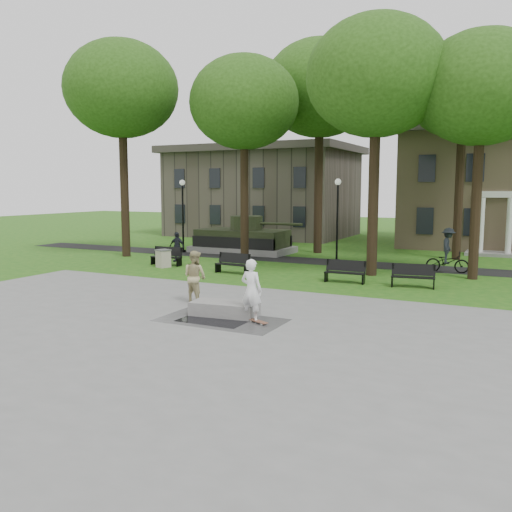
% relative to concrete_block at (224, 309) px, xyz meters
% --- Properties ---
extents(ground, '(120.00, 120.00, 0.00)m').
position_rel_concrete_block_xyz_m(ground, '(-1.30, 2.01, -0.24)').
color(ground, '#1D5113').
rests_on(ground, ground).
extents(plaza, '(22.00, 16.00, 0.02)m').
position_rel_concrete_block_xyz_m(plaza, '(-1.30, -2.99, -0.23)').
color(plaza, gray).
rests_on(plaza, ground).
extents(footpath, '(44.00, 2.60, 0.01)m').
position_rel_concrete_block_xyz_m(footpath, '(-1.30, 14.01, -0.24)').
color(footpath, black).
rests_on(footpath, ground).
extents(building_left, '(15.00, 10.00, 7.20)m').
position_rel_concrete_block_xyz_m(building_left, '(-12.30, 28.51, 3.35)').
color(building_left, '#4C443D').
rests_on(building_left, ground).
extents(tree_0, '(6.80, 6.80, 12.97)m').
position_rel_concrete_block_xyz_m(tree_0, '(-13.30, 11.01, 9.78)').
color(tree_0, black).
rests_on(tree_0, ground).
extents(tree_1, '(6.20, 6.20, 11.63)m').
position_rel_concrete_block_xyz_m(tree_1, '(-5.80, 12.51, 8.71)').
color(tree_1, black).
rests_on(tree_1, ground).
extents(tree_2, '(6.60, 6.60, 12.16)m').
position_rel_concrete_block_xyz_m(tree_2, '(2.20, 10.51, 9.07)').
color(tree_2, black).
rests_on(tree_2, ground).
extents(tree_3, '(6.00, 6.00, 11.19)m').
position_rel_concrete_block_xyz_m(tree_3, '(6.70, 11.51, 8.35)').
color(tree_3, black).
rests_on(tree_3, ground).
extents(tree_4, '(7.20, 7.20, 13.50)m').
position_rel_concrete_block_xyz_m(tree_4, '(-3.30, 18.01, 10.15)').
color(tree_4, black).
rests_on(tree_4, ground).
extents(tree_5, '(6.40, 6.40, 12.44)m').
position_rel_concrete_block_xyz_m(tree_5, '(5.20, 18.51, 9.42)').
color(tree_5, black).
rests_on(tree_5, ground).
extents(lamp_left, '(0.36, 0.36, 4.73)m').
position_rel_concrete_block_xyz_m(lamp_left, '(-11.30, 14.31, 2.55)').
color(lamp_left, black).
rests_on(lamp_left, ground).
extents(lamp_mid, '(0.36, 0.36, 4.73)m').
position_rel_concrete_block_xyz_m(lamp_mid, '(-0.80, 14.31, 2.55)').
color(lamp_mid, black).
rests_on(lamp_mid, ground).
extents(tank_monument, '(7.45, 3.40, 2.40)m').
position_rel_concrete_block_xyz_m(tank_monument, '(-7.76, 16.01, 0.61)').
color(tank_monument, gray).
rests_on(tank_monument, ground).
extents(puddle, '(2.20, 1.20, 0.00)m').
position_rel_concrete_block_xyz_m(puddle, '(0.03, -0.81, -0.22)').
color(puddle, black).
rests_on(puddle, plaza).
extents(concrete_block, '(2.30, 1.24, 0.45)m').
position_rel_concrete_block_xyz_m(concrete_block, '(0.00, 0.00, 0.00)').
color(concrete_block, gray).
rests_on(concrete_block, plaza).
extents(skateboard, '(0.79, 0.51, 0.07)m').
position_rel_concrete_block_xyz_m(skateboard, '(1.46, -0.44, -0.19)').
color(skateboard, brown).
rests_on(skateboard, plaza).
extents(skateboarder, '(0.76, 0.53, 1.99)m').
position_rel_concrete_block_xyz_m(skateboarder, '(1.16, -0.31, 0.77)').
color(skateboarder, white).
rests_on(skateboarder, plaza).
extents(friend_watching, '(1.06, 0.90, 1.93)m').
position_rel_concrete_block_xyz_m(friend_watching, '(-1.98, 1.29, 0.74)').
color(friend_watching, tan).
rests_on(friend_watching, plaza).
extents(pedestrian_walker, '(1.01, 0.44, 1.71)m').
position_rel_concrete_block_xyz_m(pedestrian_walker, '(-9.07, 10.37, 0.61)').
color(pedestrian_walker, black).
rests_on(pedestrian_walker, ground).
extents(cyclist, '(2.09, 1.19, 2.25)m').
position_rel_concrete_block_xyz_m(cyclist, '(5.38, 13.02, 0.67)').
color(cyclist, black).
rests_on(cyclist, ground).
extents(park_bench_0, '(1.80, 0.53, 1.00)m').
position_rel_concrete_block_xyz_m(park_bench_0, '(-8.74, 8.94, 0.28)').
color(park_bench_0, black).
rests_on(park_bench_0, ground).
extents(park_bench_1, '(1.83, 0.66, 1.00)m').
position_rel_concrete_block_xyz_m(park_bench_1, '(-4.10, 8.03, 0.28)').
color(park_bench_1, black).
rests_on(park_bench_1, ground).
extents(park_bench_2, '(1.82, 0.61, 1.00)m').
position_rel_concrete_block_xyz_m(park_bench_2, '(1.67, 7.96, 0.28)').
color(park_bench_2, black).
rests_on(park_bench_2, ground).
extents(park_bench_3, '(1.85, 0.77, 1.00)m').
position_rel_concrete_block_xyz_m(park_bench_3, '(4.62, 8.10, 0.28)').
color(park_bench_3, black).
rests_on(park_bench_3, ground).
extents(trash_bin, '(0.85, 0.85, 0.96)m').
position_rel_concrete_block_xyz_m(trash_bin, '(-8.41, 8.14, 0.24)').
color(trash_bin, '#B9AC98').
rests_on(trash_bin, ground).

